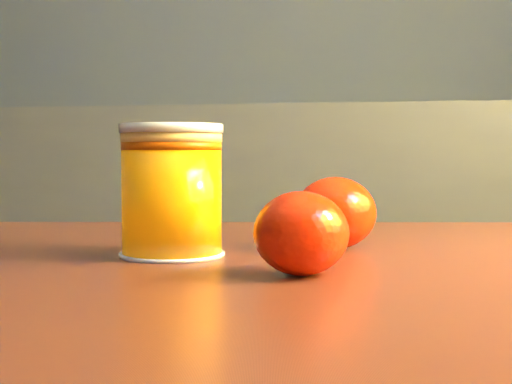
# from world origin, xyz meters

# --- Properties ---
(kitchen_counter) EXTENTS (3.15, 0.60, 0.90)m
(kitchen_counter) POSITION_xyz_m (0.00, 1.45, 0.45)
(kitchen_counter) COLOR #45464A
(kitchen_counter) RESTS_ON ground
(table) EXTENTS (1.03, 0.81, 0.70)m
(table) POSITION_xyz_m (0.93, 0.05, 0.61)
(table) COLOR #5A2616
(table) RESTS_ON ground
(juice_glass) EXTENTS (0.08, 0.08, 0.11)m
(juice_glass) POSITION_xyz_m (0.76, 0.05, 0.75)
(juice_glass) COLOR orange
(juice_glass) RESTS_ON table
(orange_front) EXTENTS (0.09, 0.09, 0.06)m
(orange_front) POSITION_xyz_m (0.88, -0.02, 0.73)
(orange_front) COLOR red
(orange_front) RESTS_ON table
(orange_back) EXTENTS (0.09, 0.09, 0.06)m
(orange_back) POSITION_xyz_m (0.89, 0.12, 0.73)
(orange_back) COLOR red
(orange_back) RESTS_ON table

